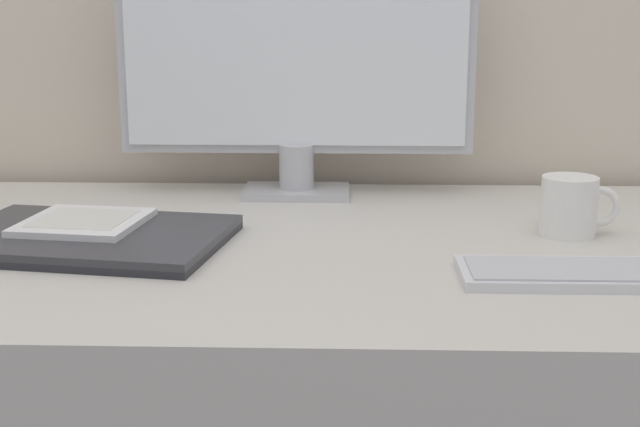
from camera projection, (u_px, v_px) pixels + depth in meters
monitor at (296, 52)px, 1.41m from camera, size 0.57×0.11×0.43m
keyboard at (584, 273)px, 1.02m from camera, size 0.28×0.11×0.01m
laptop at (89, 238)px, 1.16m from camera, size 0.38×0.30×0.02m
ereader at (84, 222)px, 1.19m from camera, size 0.17×0.17×0.01m
coffee_mug at (571, 206)px, 1.20m from camera, size 0.11×0.08×0.08m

